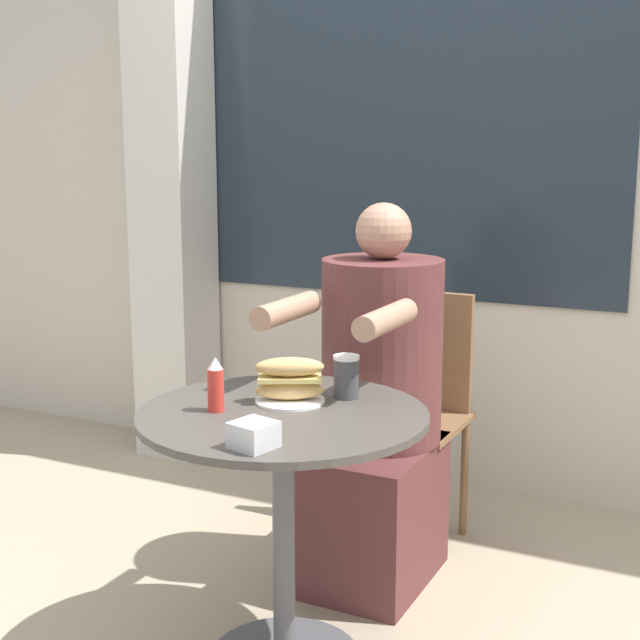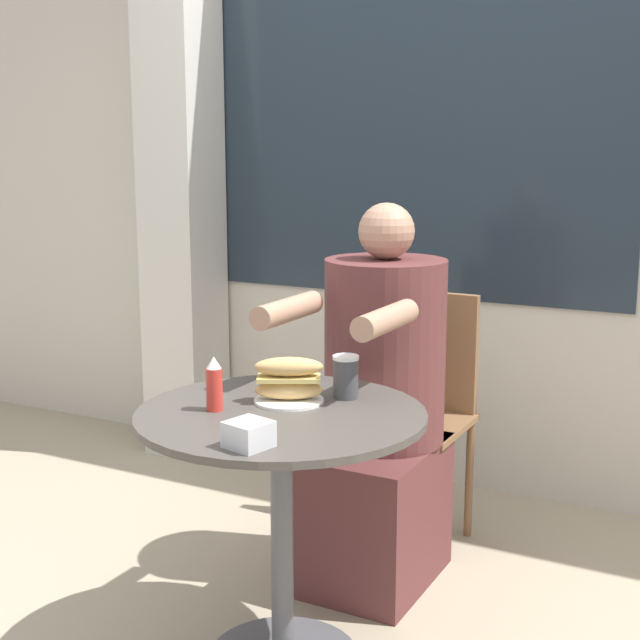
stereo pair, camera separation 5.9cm
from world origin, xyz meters
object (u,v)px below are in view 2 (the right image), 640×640
object	(u,v)px
cafe_table	(282,480)
diner_chair	(420,394)
drink_cup	(346,377)
seated_diner	(379,422)
sandwich_on_plate	(289,382)
condiment_bottle	(214,384)

from	to	relation	value
cafe_table	diner_chair	world-z (taller)	diner_chair
drink_cup	cafe_table	bearing A→B (deg)	-116.21
cafe_table	seated_diner	distance (m)	0.58
diner_chair	drink_cup	distance (m)	0.78
diner_chair	sandwich_on_plate	size ratio (longest dim) A/B	4.53
diner_chair	sandwich_on_plate	distance (m)	0.88
cafe_table	condiment_bottle	world-z (taller)	condiment_bottle
diner_chair	condiment_bottle	bearing A→B (deg)	80.39
diner_chair	condiment_bottle	world-z (taller)	diner_chair
diner_chair	sandwich_on_plate	bearing A→B (deg)	87.40
sandwich_on_plate	drink_cup	distance (m)	0.16
condiment_bottle	drink_cup	bearing A→B (deg)	46.37
condiment_bottle	diner_chair	bearing A→B (deg)	80.00
cafe_table	diner_chair	bearing A→B (deg)	88.68
diner_chair	sandwich_on_plate	world-z (taller)	diner_chair
sandwich_on_plate	condiment_bottle	distance (m)	0.20
cafe_table	diner_chair	distance (m)	0.93
seated_diner	sandwich_on_plate	world-z (taller)	seated_diner
drink_cup	condiment_bottle	distance (m)	0.36
drink_cup	condiment_bottle	xyz separation A→B (m)	(-0.25, -0.26, 0.01)
sandwich_on_plate	drink_cup	bearing A→B (deg)	42.72
seated_diner	drink_cup	bearing A→B (deg)	100.85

